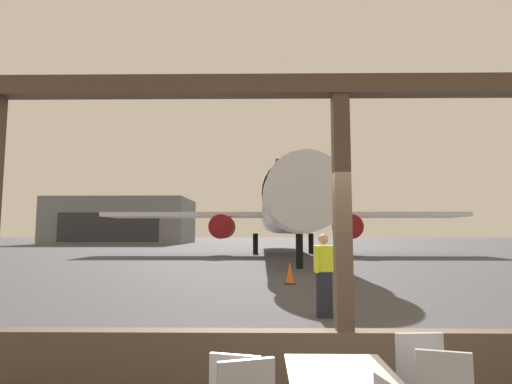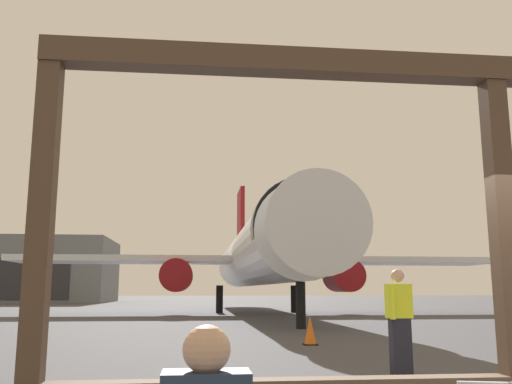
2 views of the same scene
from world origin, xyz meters
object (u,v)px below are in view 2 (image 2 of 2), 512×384
at_px(airplane, 260,255).
at_px(traffic_cone, 310,331).
at_px(distant_hangar, 16,271).
at_px(ground_crew_worker, 399,321).

distance_m(airplane, traffic_cone, 19.75).
bearing_deg(traffic_cone, distant_hangar, 113.94).
xyz_separation_m(traffic_cone, distant_hangar, (-24.80, 55.84, 3.42)).
distance_m(ground_crew_worker, distant_hangar, 66.49).
bearing_deg(traffic_cone, airplane, 87.35).
height_order(airplane, traffic_cone, airplane).
height_order(airplane, distant_hangar, airplane).
relative_size(traffic_cone, distant_hangar, 0.03).
bearing_deg(ground_crew_worker, traffic_cone, 93.32).
bearing_deg(airplane, traffic_cone, -92.65).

